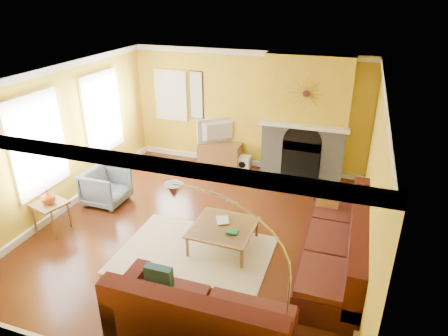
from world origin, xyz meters
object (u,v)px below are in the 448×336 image
(media_console, at_px, (220,154))
(armchair, at_px, (106,187))
(arc_lamp, at_px, (236,282))
(side_table, at_px, (52,217))
(sectional_sofa, at_px, (261,246))
(coffee_table, at_px, (223,236))

(media_console, xyz_separation_m, armchair, (-1.50, -2.48, 0.08))
(media_console, height_order, arc_lamp, arc_lamp)
(side_table, bearing_deg, sectional_sofa, 1.67)
(sectional_sofa, bearing_deg, side_table, -178.33)
(side_table, relative_size, arc_lamp, 0.26)
(coffee_table, bearing_deg, armchair, 166.28)
(coffee_table, bearing_deg, media_console, 110.32)
(armchair, height_order, side_table, armchair)
(coffee_table, height_order, arc_lamp, arc_lamp)
(sectional_sofa, bearing_deg, armchair, 162.69)
(sectional_sofa, height_order, media_console, sectional_sofa)
(sectional_sofa, bearing_deg, arc_lamp, -86.78)
(armchair, bearing_deg, coffee_table, -102.59)
(coffee_table, bearing_deg, side_table, -170.26)
(coffee_table, relative_size, media_console, 1.00)
(armchair, height_order, arc_lamp, arc_lamp)
(armchair, distance_m, side_table, 1.21)
(sectional_sofa, xyz_separation_m, arc_lamp, (0.09, -1.55, 0.61))
(coffee_table, distance_m, media_console, 3.33)
(armchair, bearing_deg, arc_lamp, -125.79)
(side_table, height_order, arc_lamp, arc_lamp)
(side_table, bearing_deg, arc_lamp, -20.77)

